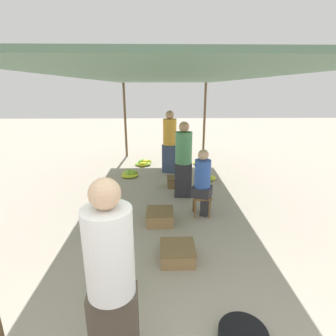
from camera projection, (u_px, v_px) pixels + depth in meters
The scene contains 16 objects.
canopy_post_back_left at pixel (125, 121), 9.09m from camera, with size 0.08×0.08×2.54m, color brown.
canopy_post_back_right at pixel (204, 121), 9.15m from camera, with size 0.08×0.08×2.54m, color brown.
canopy_tarp at pixel (167, 78), 5.09m from camera, with size 3.16×8.04×0.04m, color #567A60.
vendor_foreground at pixel (111, 281), 2.06m from camera, with size 0.41×0.40×1.78m.
stool at pixel (202, 199), 5.02m from camera, with size 0.34×0.34×0.40m.
vendor_seated at pixel (203, 182), 4.92m from camera, with size 0.45×0.45×1.30m.
banana_pile_left_0 at pixel (111, 282), 3.19m from camera, with size 0.55×0.55×0.30m.
banana_pile_left_1 at pixel (129, 174), 7.28m from camera, with size 0.51×0.44×0.18m.
banana_pile_left_2 at pixel (143, 163), 8.33m from camera, with size 0.53×0.49×0.19m.
banana_pile_right_0 at pixel (207, 177), 7.01m from camera, with size 0.51×0.49×0.23m.
banana_pile_right_1 at pixel (202, 161), 8.41m from camera, with size 0.52×0.47×0.27m.
crate_near at pixel (160, 217), 4.78m from camera, with size 0.49×0.49×0.24m.
crate_mid at pixel (177, 253), 3.74m from camera, with size 0.50×0.50×0.22m.
crate_far at pixel (175, 182), 6.55m from camera, with size 0.42×0.42×0.23m.
shopper_walking_mid at pixel (170, 141), 7.40m from camera, with size 0.49×0.49×1.78m.
shopper_walking_far at pixel (184, 159), 5.72m from camera, with size 0.39×0.39×1.70m.
Camera 1 is at (-0.12, -1.27, 2.38)m, focal length 28.00 mm.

